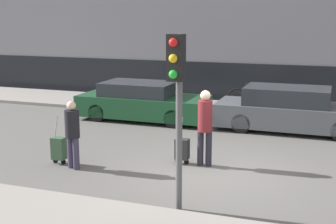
{
  "coord_description": "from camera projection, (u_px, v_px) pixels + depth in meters",
  "views": [
    {
      "loc": [
        2.47,
        -9.98,
        3.55
      ],
      "look_at": [
        -1.77,
        1.8,
        0.95
      ],
      "focal_mm": 50.0,
      "sensor_mm": 36.0,
      "label": 1
    }
  ],
  "objects": [
    {
      "name": "trolley_left",
      "position": [
        59.0,
        148.0,
        11.31
      ],
      "size": [
        0.34,
        0.29,
        1.2
      ],
      "color": "#335138",
      "rests_on": "ground_plane"
    },
    {
      "name": "pedestrian_left",
      "position": [
        72.0,
        131.0,
        10.85
      ],
      "size": [
        0.34,
        0.34,
        1.62
      ],
      "rotation": [
        0.0,
        0.0,
        -0.35
      ],
      "color": "#383347",
      "rests_on": "ground_plane"
    },
    {
      "name": "parked_car_1",
      "position": [
        291.0,
        111.0,
        14.5
      ],
      "size": [
        4.66,
        1.77,
        1.37
      ],
      "color": "#4C5156",
      "rests_on": "ground_plane"
    },
    {
      "name": "trolley_right",
      "position": [
        182.0,
        149.0,
        11.31
      ],
      "size": [
        0.34,
        0.29,
        1.16
      ],
      "color": "#262628",
      "rests_on": "ground_plane"
    },
    {
      "name": "ground_plane",
      "position": [
        214.0,
        173.0,
        10.73
      ],
      "size": [
        80.0,
        80.0,
        0.0
      ],
      "primitive_type": "plane",
      "color": "#565451"
    },
    {
      "name": "parked_car_0",
      "position": [
        142.0,
        102.0,
        16.1
      ],
      "size": [
        4.41,
        1.84,
        1.3
      ],
      "color": "#194728",
      "rests_on": "ground_plane"
    },
    {
      "name": "traffic_light",
      "position": [
        177.0,
        87.0,
        8.11
      ],
      "size": [
        0.28,
        0.47,
        3.24
      ],
      "color": "#515154",
      "rests_on": "ground_plane"
    },
    {
      "name": "parked_bicycle",
      "position": [
        251.0,
        98.0,
        17.56
      ],
      "size": [
        1.77,
        0.06,
        0.96
      ],
      "color": "black",
      "rests_on": "sidewalk_far"
    },
    {
      "name": "sidewalk_far",
      "position": [
        261.0,
        112.0,
        17.17
      ],
      "size": [
        28.0,
        3.0,
        0.12
      ],
      "color": "gray",
      "rests_on": "ground_plane"
    },
    {
      "name": "pedestrian_right",
      "position": [
        205.0,
        123.0,
        11.03
      ],
      "size": [
        0.35,
        0.34,
        1.83
      ],
      "rotation": [
        0.0,
        0.0,
        0.08
      ],
      "color": "#23232D",
      "rests_on": "ground_plane"
    }
  ]
}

